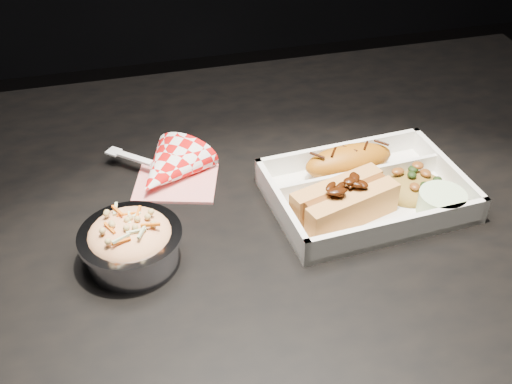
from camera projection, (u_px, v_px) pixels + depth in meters
dining_table at (268, 248)px, 0.92m from camera, size 1.20×0.80×0.75m
food_tray at (365, 194)px, 0.85m from camera, size 0.26×0.20×0.04m
fried_pastry at (349, 161)px, 0.88m from camera, size 0.13×0.06×0.04m
hotdog at (345, 199)px, 0.80m from camera, size 0.14×0.09×0.06m
fried_rice_mound at (415, 182)px, 0.85m from camera, size 0.09×0.08×0.03m
cupcake_liner at (441, 203)px, 0.82m from camera, size 0.06×0.06×0.03m
foil_coleslaw_cup at (131, 241)px, 0.74m from camera, size 0.12×0.12×0.07m
napkin_fork at (167, 171)px, 0.88m from camera, size 0.16×0.15×0.10m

